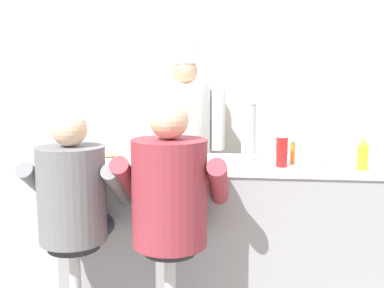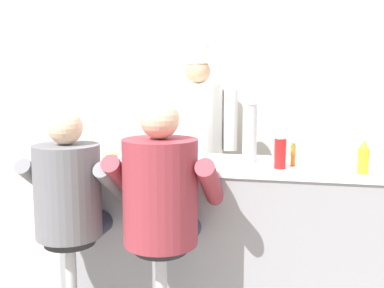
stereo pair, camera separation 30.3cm
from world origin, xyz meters
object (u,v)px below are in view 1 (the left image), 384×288
at_px(mustard_bottle_yellow, 363,155).
at_px(cereal_bowl, 311,164).
at_px(ketchup_bottle_red, 282,149).
at_px(cup_stack_steel, 249,132).
at_px(hot_sauce_bottle_orange, 293,153).
at_px(diner_seated_grey, 74,199).
at_px(cook_in_whites_near, 185,136).
at_px(breakfast_plate, 108,157).
at_px(coffee_mug_white, 340,162).
at_px(diner_seated_maroon, 171,197).

xyz_separation_m(mustard_bottle_yellow, cereal_bowl, (-0.30, 0.04, -0.07)).
xyz_separation_m(ketchup_bottle_red, cup_stack_steel, (-0.21, 0.21, 0.08)).
relative_size(hot_sauce_bottle_orange, diner_seated_grey, 0.11).
relative_size(hot_sauce_bottle_orange, cereal_bowl, 1.08).
relative_size(hot_sauce_bottle_orange, cook_in_whites_near, 0.08).
distance_m(mustard_bottle_yellow, hot_sauce_bottle_orange, 0.44).
bearing_deg(cook_in_whites_near, breakfast_plate, -109.53).
bearing_deg(diner_seated_grey, hot_sauce_bottle_orange, 20.68).
bearing_deg(coffee_mug_white, cook_in_whites_near, 130.42).
bearing_deg(cereal_bowl, breakfast_plate, 174.03).
bearing_deg(mustard_bottle_yellow, cup_stack_steel, 159.37).
xyz_separation_m(breakfast_plate, cook_in_whites_near, (0.40, 1.13, 0.01)).
height_order(breakfast_plate, cup_stack_steel, cup_stack_steel).
xyz_separation_m(cereal_bowl, cup_stack_steel, (-0.39, 0.22, 0.17)).
relative_size(coffee_mug_white, diner_seated_maroon, 0.09).
relative_size(breakfast_plate, coffee_mug_white, 1.99).
xyz_separation_m(hot_sauce_bottle_orange, cook_in_whites_near, (-0.86, 1.15, -0.05)).
relative_size(mustard_bottle_yellow, cook_in_whites_near, 0.11).
bearing_deg(hot_sauce_bottle_orange, cup_stack_steel, 161.55).
distance_m(cereal_bowl, diner_seated_grey, 1.47).
xyz_separation_m(ketchup_bottle_red, diner_seated_maroon, (-0.66, -0.38, -0.23)).
bearing_deg(mustard_bottle_yellow, cook_in_whites_near, 133.71).
bearing_deg(cup_stack_steel, diner_seated_grey, -149.98).
relative_size(mustard_bottle_yellow, diner_seated_maroon, 0.14).
height_order(ketchup_bottle_red, coffee_mug_white, ketchup_bottle_red).
height_order(ketchup_bottle_red, diner_seated_grey, diner_seated_grey).
bearing_deg(cup_stack_steel, breakfast_plate, -175.52).
relative_size(cereal_bowl, cook_in_whites_near, 0.07).
bearing_deg(breakfast_plate, cup_stack_steel, 4.48).
distance_m(ketchup_bottle_red, cup_stack_steel, 0.30).
xyz_separation_m(hot_sauce_bottle_orange, breakfast_plate, (-1.26, 0.02, -0.06)).
xyz_separation_m(breakfast_plate, diner_seated_maroon, (0.52, -0.51, -0.13)).
distance_m(ketchup_bottle_red, mustard_bottle_yellow, 0.49).
relative_size(hot_sauce_bottle_orange, diner_seated_maroon, 0.10).
bearing_deg(diner_seated_maroon, mustard_bottle_yellow, 16.02).
xyz_separation_m(coffee_mug_white, cup_stack_steel, (-0.56, 0.26, 0.15)).
height_order(breakfast_plate, coffee_mug_white, coffee_mug_white).
bearing_deg(diner_seated_maroon, cup_stack_steel, 52.59).
xyz_separation_m(mustard_bottle_yellow, hot_sauce_bottle_orange, (-0.40, 0.16, -0.02)).
bearing_deg(coffee_mug_white, ketchup_bottle_red, 170.45).
relative_size(breakfast_plate, diner_seated_maroon, 0.18).
height_order(hot_sauce_bottle_orange, breakfast_plate, hot_sauce_bottle_orange).
distance_m(ketchup_bottle_red, breakfast_plate, 1.19).
bearing_deg(diner_seated_maroon, cereal_bowl, 23.73).
distance_m(mustard_bottle_yellow, cereal_bowl, 0.31).
relative_size(mustard_bottle_yellow, cereal_bowl, 1.51).
xyz_separation_m(coffee_mug_white, diner_seated_maroon, (-1.01, -0.32, -0.16)).
height_order(hot_sauce_bottle_orange, diner_seated_maroon, diner_seated_maroon).
height_order(breakfast_plate, diner_seated_maroon, diner_seated_maroon).
relative_size(coffee_mug_white, cup_stack_steel, 0.34).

